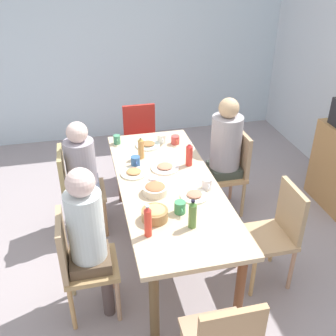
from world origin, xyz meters
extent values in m
plane|color=gray|center=(0.00, 0.00, 0.00)|extent=(6.47, 6.47, 0.00)
cube|color=silver|center=(-2.75, 0.00, 1.30)|extent=(0.12, 4.78, 2.60)
cube|color=#CCB390|center=(0.00, 0.00, 0.74)|extent=(2.07, 0.83, 0.04)
cylinder|color=brown|center=(-0.93, -0.32, 0.36)|extent=(0.07, 0.07, 0.72)
cylinder|color=brown|center=(0.93, -0.32, 0.36)|extent=(0.07, 0.07, 0.72)
cylinder|color=brown|center=(-0.93, 0.32, 0.36)|extent=(0.07, 0.07, 0.72)
cylinder|color=brown|center=(0.93, 0.32, 0.36)|extent=(0.07, 0.07, 0.72)
cube|color=tan|center=(0.52, -0.72, 0.44)|extent=(0.40, 0.40, 0.04)
cylinder|color=tan|center=(0.35, -0.89, 0.21)|extent=(0.04, 0.04, 0.43)
cylinder|color=tan|center=(0.69, -0.89, 0.21)|extent=(0.04, 0.04, 0.43)
cylinder|color=tan|center=(0.35, -0.55, 0.21)|extent=(0.04, 0.04, 0.43)
cylinder|color=tan|center=(0.69, -0.55, 0.21)|extent=(0.04, 0.04, 0.43)
cube|color=tan|center=(0.52, -0.90, 0.68)|extent=(0.38, 0.04, 0.45)
cylinder|color=brown|center=(0.44, -0.62, 0.23)|extent=(0.09, 0.09, 0.45)
cylinder|color=brown|center=(0.60, -0.62, 0.23)|extent=(0.09, 0.09, 0.45)
cube|color=brown|center=(0.52, -0.72, 0.50)|extent=(0.30, 0.30, 0.10)
cylinder|color=silver|center=(0.52, -0.72, 0.82)|extent=(0.26, 0.26, 0.54)
sphere|color=beige|center=(0.52, -0.72, 1.18)|extent=(0.20, 0.20, 0.20)
cube|color=tan|center=(-0.52, -0.72, 0.44)|extent=(0.40, 0.40, 0.04)
cylinder|color=tan|center=(-0.69, -0.89, 0.21)|extent=(0.04, 0.04, 0.43)
cylinder|color=tan|center=(-0.35, -0.89, 0.21)|extent=(0.04, 0.04, 0.43)
cylinder|color=tan|center=(-0.69, -0.55, 0.21)|extent=(0.04, 0.04, 0.43)
cylinder|color=tan|center=(-0.35, -0.55, 0.21)|extent=(0.04, 0.04, 0.43)
cube|color=tan|center=(-0.52, -0.90, 0.68)|extent=(0.38, 0.04, 0.45)
cylinder|color=#373947|center=(-0.60, -0.62, 0.23)|extent=(0.09, 0.09, 0.45)
cylinder|color=#353A38|center=(-0.44, -0.62, 0.23)|extent=(0.09, 0.09, 0.45)
cube|color=#353A46|center=(-0.52, -0.72, 0.50)|extent=(0.30, 0.30, 0.10)
cylinder|color=#9E96A2|center=(-0.52, -0.72, 0.77)|extent=(0.28, 0.28, 0.44)
sphere|color=beige|center=(-0.52, -0.72, 1.08)|extent=(0.20, 0.20, 0.20)
cube|color=red|center=(-1.33, 0.00, 0.44)|extent=(0.40, 0.40, 0.04)
cylinder|color=red|center=(-1.50, 0.17, 0.21)|extent=(0.04, 0.04, 0.43)
cylinder|color=#BF352C|center=(-1.50, -0.17, 0.21)|extent=(0.04, 0.04, 0.43)
cylinder|color=#B22323|center=(-1.16, 0.17, 0.21)|extent=(0.04, 0.04, 0.43)
cylinder|color=#B32D21|center=(-1.16, -0.17, 0.21)|extent=(0.04, 0.04, 0.43)
cube|color=red|center=(-1.51, 0.00, 0.68)|extent=(0.04, 0.38, 0.45)
cube|color=tan|center=(0.52, 0.72, 0.44)|extent=(0.40, 0.40, 0.04)
cylinder|color=tan|center=(0.69, 0.89, 0.21)|extent=(0.04, 0.04, 0.43)
cylinder|color=tan|center=(0.35, 0.89, 0.21)|extent=(0.04, 0.04, 0.43)
cylinder|color=tan|center=(0.69, 0.55, 0.21)|extent=(0.04, 0.04, 0.43)
cylinder|color=tan|center=(0.35, 0.55, 0.21)|extent=(0.04, 0.04, 0.43)
cube|color=tan|center=(0.52, 0.90, 0.68)|extent=(0.38, 0.04, 0.45)
cylinder|color=tan|center=(1.16, 0.17, 0.21)|extent=(0.04, 0.04, 0.43)
cube|color=tan|center=(-0.52, 0.72, 0.44)|extent=(0.40, 0.40, 0.04)
cylinder|color=tan|center=(-0.35, 0.89, 0.21)|extent=(0.04, 0.04, 0.43)
cylinder|color=tan|center=(-0.69, 0.89, 0.21)|extent=(0.04, 0.04, 0.43)
cylinder|color=tan|center=(-0.35, 0.55, 0.21)|extent=(0.04, 0.04, 0.43)
cylinder|color=tan|center=(-0.69, 0.55, 0.21)|extent=(0.04, 0.04, 0.43)
cube|color=tan|center=(-0.52, 0.90, 0.68)|extent=(0.38, 0.04, 0.45)
cylinder|color=#474246|center=(-0.44, 0.62, 0.23)|extent=(0.09, 0.09, 0.45)
cylinder|color=#484146|center=(-0.60, 0.62, 0.23)|extent=(0.09, 0.09, 0.45)
cube|color=#3B4339|center=(-0.52, 0.72, 0.50)|extent=(0.30, 0.30, 0.10)
cylinder|color=#A29CA2|center=(-0.52, 0.72, 0.82)|extent=(0.31, 0.31, 0.54)
sphere|color=tan|center=(-0.52, 0.72, 1.18)|extent=(0.20, 0.20, 0.20)
cylinder|color=white|center=(0.25, 0.16, 0.76)|extent=(0.23, 0.23, 0.01)
ellipsoid|color=#CE7A5E|center=(0.25, 0.16, 0.78)|extent=(0.13, 0.13, 0.02)
cylinder|color=silver|center=(-0.73, -0.04, 0.76)|extent=(0.25, 0.25, 0.01)
ellipsoid|color=#A2693C|center=(-0.73, -0.04, 0.78)|extent=(0.14, 0.14, 0.02)
cylinder|color=silver|center=(-0.25, 0.03, 0.76)|extent=(0.26, 0.26, 0.01)
ellipsoid|color=tan|center=(-0.25, 0.03, 0.78)|extent=(0.14, 0.14, 0.02)
cylinder|color=silver|center=(-0.22, -0.26, 0.76)|extent=(0.24, 0.24, 0.01)
ellipsoid|color=#D58550|center=(-0.22, -0.26, 0.78)|extent=(0.13, 0.13, 0.02)
cylinder|color=olive|center=(0.47, -0.21, 0.80)|extent=(0.20, 0.20, 0.08)
ellipsoid|color=tan|center=(0.47, -0.21, 0.84)|extent=(0.16, 0.16, 0.04)
cylinder|color=beige|center=(0.13, -0.14, 0.79)|extent=(0.21, 0.21, 0.06)
ellipsoid|color=#B36D45|center=(0.13, -0.14, 0.82)|extent=(0.16, 0.16, 0.04)
cylinder|color=white|center=(0.16, 0.30, 0.80)|extent=(0.09, 0.09, 0.10)
torus|color=white|center=(0.21, 0.30, 0.80)|extent=(0.05, 0.01, 0.05)
cylinder|color=#CC4742|center=(-0.72, 0.24, 0.80)|extent=(0.08, 0.08, 0.09)
torus|color=#C65439|center=(-0.67, 0.24, 0.80)|extent=(0.05, 0.01, 0.05)
cylinder|color=white|center=(-0.77, 0.11, 0.80)|extent=(0.08, 0.08, 0.10)
torus|color=white|center=(-0.72, 0.11, 0.80)|extent=(0.05, 0.01, 0.05)
cylinder|color=#3E8B57|center=(0.43, -0.01, 0.80)|extent=(0.09, 0.09, 0.10)
torus|color=#429359|center=(0.48, -0.01, 0.80)|extent=(0.05, 0.01, 0.05)
cylinder|color=#478F68|center=(-0.86, -0.33, 0.80)|extent=(0.07, 0.07, 0.09)
torus|color=#4B8B5D|center=(-0.81, -0.33, 0.80)|extent=(0.05, 0.01, 0.05)
cylinder|color=white|center=(0.00, -0.13, 0.80)|extent=(0.09, 0.09, 0.08)
torus|color=white|center=(0.06, -0.13, 0.80)|extent=(0.05, 0.01, 0.05)
cylinder|color=#366096|center=(-0.36, -0.22, 0.80)|extent=(0.08, 0.08, 0.10)
torus|color=#355594|center=(-0.31, -0.22, 0.80)|extent=(0.05, 0.01, 0.05)
cylinder|color=red|center=(-0.26, 0.26, 0.85)|extent=(0.06, 0.06, 0.19)
cone|color=red|center=(-0.26, 0.26, 0.96)|extent=(0.06, 0.06, 0.03)
cylinder|color=white|center=(-0.26, 0.26, 0.98)|extent=(0.03, 0.03, 0.01)
cylinder|color=#CF8F49|center=(-0.50, -0.15, 0.85)|extent=(0.06, 0.06, 0.18)
cone|color=gold|center=(-0.50, -0.15, 0.95)|extent=(0.05, 0.05, 0.03)
cylinder|color=white|center=(-0.50, -0.15, 0.97)|extent=(0.03, 0.03, 0.01)
cylinder|color=#547A38|center=(0.62, 0.04, 0.85)|extent=(0.06, 0.06, 0.19)
cone|color=#477932|center=(0.62, 0.04, 0.96)|extent=(0.05, 0.05, 0.03)
cylinder|color=black|center=(0.62, 0.04, 0.98)|extent=(0.03, 0.03, 0.01)
cylinder|color=red|center=(0.64, -0.29, 0.86)|extent=(0.05, 0.05, 0.22)
cone|color=red|center=(0.64, -0.29, 0.99)|extent=(0.05, 0.05, 0.03)
cylinder|color=white|center=(0.64, -0.29, 1.01)|extent=(0.03, 0.03, 0.01)
camera|label=1|loc=(2.79, -0.65, 2.56)|focal=42.25mm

